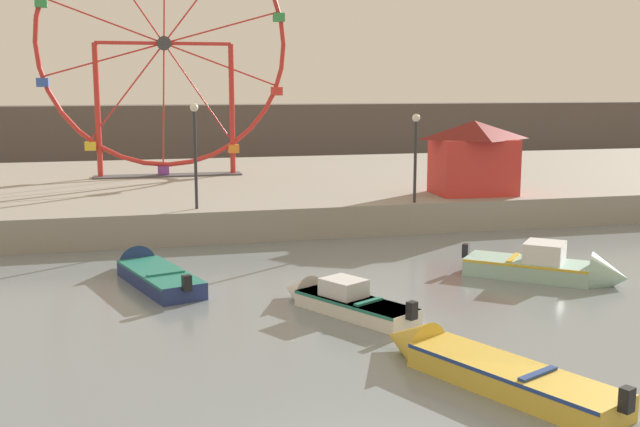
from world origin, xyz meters
TOP-DOWN VIEW (x-y plane):
  - quay_promenade at (0.00, 29.26)m, footprint 110.00×21.11m
  - distant_town_skyline at (0.00, 48.81)m, footprint 140.00×3.00m
  - motorboat_seafoam at (9.30, 10.88)m, footprint 4.65×4.25m
  - motorboat_navy_blue at (-2.90, 13.90)m, footprint 2.82×5.44m
  - motorboat_mustard_yellow at (3.39, 4.10)m, footprint 3.55×5.77m
  - motorboat_white_red_stripe at (1.88, 9.47)m, footprint 3.19×4.48m
  - ferris_wheel_red_frame at (-1.41, 30.65)m, footprint 12.53×1.20m
  - carnival_booth_red_striped at (11.10, 20.81)m, footprint 3.77×2.90m
  - promenade_lamp_near at (-0.91, 19.68)m, footprint 0.32×0.32m
  - promenade_lamp_far at (7.78, 19.14)m, footprint 0.32×0.32m

SIDE VIEW (x-z plane):
  - motorboat_navy_blue at x=-2.90m, z-range -0.37..0.90m
  - motorboat_mustard_yellow at x=3.39m, z-range -0.31..0.87m
  - motorboat_white_red_stripe at x=1.88m, z-range -0.31..0.90m
  - motorboat_seafoam at x=9.30m, z-range -0.44..1.16m
  - quay_promenade at x=0.00m, z-range 0.00..1.24m
  - distant_town_skyline at x=0.00m, z-range 0.00..4.40m
  - carnival_booth_red_striped at x=11.10m, z-range 1.31..4.49m
  - promenade_lamp_far at x=7.78m, z-range 1.82..5.39m
  - promenade_lamp_near at x=-0.91m, z-range 1.85..5.88m
  - ferris_wheel_red_frame at x=-1.41m, z-range 1.27..14.28m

